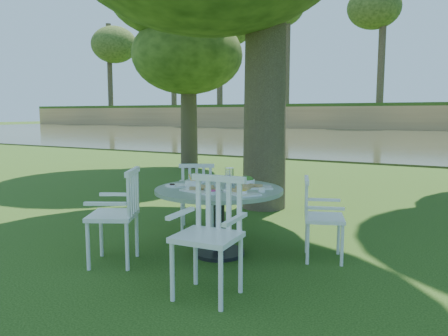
# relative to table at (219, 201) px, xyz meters

# --- Properties ---
(ground) EXTENTS (140.00, 140.00, 0.00)m
(ground) POSITION_rel_table_xyz_m (-0.37, 0.57, -0.59)
(ground) COLOR #17350B
(ground) RESTS_ON ground
(table) EXTENTS (1.38, 1.38, 0.74)m
(table) POSITION_rel_table_xyz_m (0.00, 0.00, 0.00)
(table) COLOR black
(table) RESTS_ON ground
(chair_ne) EXTENTS (0.53, 0.55, 0.86)m
(chair_ne) POSITION_rel_table_xyz_m (0.97, 0.37, -0.09)
(chair_ne) COLOR white
(chair_ne) RESTS_ON ground
(chair_nw) EXTENTS (0.60, 0.59, 0.90)m
(chair_nw) POSITION_rel_table_xyz_m (-0.74, 0.72, -0.07)
(chair_nw) COLOR white
(chair_nw) RESTS_ON ground
(chair_sw) EXTENTS (0.64, 0.65, 0.98)m
(chair_sw) POSITION_rel_table_xyz_m (-0.73, -0.72, -0.02)
(chair_sw) COLOR white
(chair_sw) RESTS_ON ground
(chair_se) EXTENTS (0.54, 0.51, 1.00)m
(chair_se) POSITION_rel_table_xyz_m (0.46, -0.92, -0.00)
(chair_se) COLOR white
(chair_se) RESTS_ON ground
(tableware) EXTENTS (1.20, 0.86, 0.20)m
(tableware) POSITION_rel_table_xyz_m (-0.00, 0.06, 0.18)
(tableware) COLOR white
(tableware) RESTS_ON table
(river) EXTENTS (100.00, 28.00, 0.12)m
(river) POSITION_rel_table_xyz_m (-0.37, 23.57, -0.59)
(river) COLOR #30331E
(river) RESTS_ON ground
(far_bank) EXTENTS (100.00, 18.00, 15.20)m
(far_bank) POSITION_rel_table_xyz_m (-0.09, 41.69, 6.65)
(far_bank) COLOR #A67E4D
(far_bank) RESTS_ON ground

